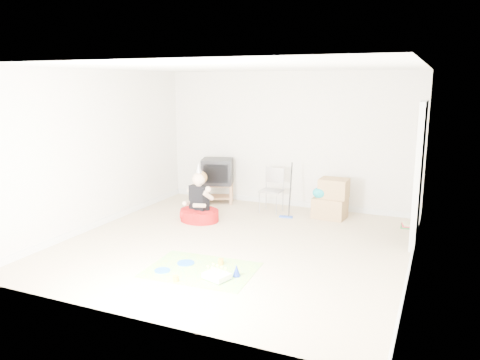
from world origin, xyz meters
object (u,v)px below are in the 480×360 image
at_px(birthday_cake, 217,276).
at_px(tv_stand, 218,191).
at_px(cardboard_boxes, 331,199).
at_px(seated_woman, 199,208).
at_px(folding_chair, 271,191).
at_px(crt_tv, 217,171).

bearing_deg(birthday_cake, tv_stand, 116.09).
xyz_separation_m(cardboard_boxes, seated_woman, (-2.07, -1.10, -0.12)).
distance_m(tv_stand, cardboard_boxes, 2.35).
bearing_deg(seated_woman, folding_chair, 46.68).
bearing_deg(seated_woman, cardboard_boxes, 27.92).
bearing_deg(crt_tv, birthday_cake, -82.24).
xyz_separation_m(folding_chair, birthday_cake, (0.43, -3.17, -0.37)).
bearing_deg(crt_tv, tv_stand, 161.67).
relative_size(folding_chair, cardboard_boxes, 1.18).
distance_m(tv_stand, birthday_cake, 3.79).
xyz_separation_m(tv_stand, birthday_cake, (1.67, -3.40, -0.19)).
height_order(seated_woman, birthday_cake, seated_woman).
xyz_separation_m(crt_tv, cardboard_boxes, (2.34, -0.16, -0.30)).
bearing_deg(birthday_cake, folding_chair, 97.74).
xyz_separation_m(tv_stand, folding_chair, (1.23, -0.23, 0.18)).
distance_m(folding_chair, birthday_cake, 3.22).
bearing_deg(cardboard_boxes, birthday_cake, -101.78).
bearing_deg(folding_chair, birthday_cake, -82.26).
relative_size(cardboard_boxes, seated_woman, 0.69).
bearing_deg(birthday_cake, seated_woman, 123.18).
height_order(crt_tv, cardboard_boxes, crt_tv).
xyz_separation_m(tv_stand, seated_woman, (0.27, -1.26, -0.01)).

